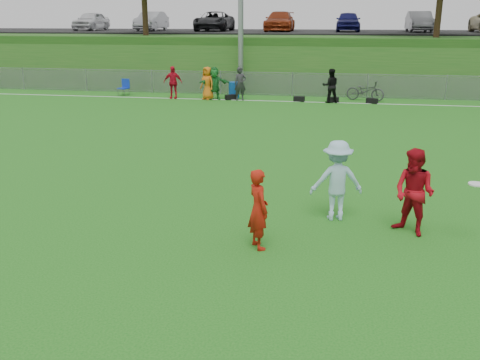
% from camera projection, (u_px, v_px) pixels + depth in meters
% --- Properties ---
extents(ground, '(120.00, 120.00, 0.00)m').
position_uv_depth(ground, '(209.00, 240.00, 10.46)').
color(ground, '#156515').
rests_on(ground, ground).
extents(sideline_far, '(60.00, 0.10, 0.01)m').
position_uv_depth(sideline_far, '(289.00, 101.00, 27.41)').
color(sideline_far, white).
rests_on(sideline_far, ground).
extents(fence, '(58.00, 0.06, 1.30)m').
position_uv_depth(fence, '(292.00, 84.00, 29.10)').
color(fence, gray).
rests_on(fence, ground).
extents(berm, '(120.00, 18.00, 3.00)m').
position_uv_depth(berm, '(305.00, 54.00, 39.21)').
color(berm, '#1B5117').
rests_on(berm, ground).
extents(parking_lot, '(120.00, 12.00, 0.10)m').
position_uv_depth(parking_lot, '(307.00, 32.00, 40.63)').
color(parking_lot, black).
rests_on(parking_lot, berm).
extents(car_row, '(32.04, 5.18, 1.44)m').
position_uv_depth(car_row, '(291.00, 21.00, 39.66)').
color(car_row, silver).
rests_on(car_row, parking_lot).
extents(spectator_row, '(9.20, 0.88, 1.69)m').
position_uv_depth(spectator_row, '(233.00, 84.00, 27.64)').
color(spectator_row, red).
rests_on(spectator_row, ground).
extents(gear_bags, '(7.85, 0.57, 0.26)m').
position_uv_depth(gear_bags, '(308.00, 99.00, 27.31)').
color(gear_bags, black).
rests_on(gear_bags, ground).
extents(player_red_left, '(0.61, 0.67, 1.54)m').
position_uv_depth(player_red_left, '(258.00, 209.00, 9.91)').
color(player_red_left, '#AE190C').
rests_on(player_red_left, ground).
extents(player_red_center, '(1.07, 1.05, 1.74)m').
position_uv_depth(player_red_center, '(414.00, 192.00, 10.52)').
color(player_red_center, '#AA0B17').
rests_on(player_red_center, ground).
extents(player_blue, '(1.23, 0.86, 1.73)m').
position_uv_depth(player_blue, '(337.00, 181.00, 11.31)').
color(player_blue, '#A1CCE0').
rests_on(player_blue, ground).
extents(frisbee, '(0.31, 0.31, 0.03)m').
position_uv_depth(frisbee, '(477.00, 184.00, 10.01)').
color(frisbee, white).
rests_on(frisbee, ground).
extents(recycling_bin, '(0.63, 0.63, 0.85)m').
position_uv_depth(recycling_bin, '(234.00, 90.00, 28.46)').
color(recycling_bin, '#0F4CA8').
rests_on(recycling_bin, ground).
extents(camp_chair, '(0.61, 0.62, 0.89)m').
position_uv_depth(camp_chair, '(124.00, 91.00, 29.43)').
color(camp_chair, '#102EAE').
rests_on(camp_chair, ground).
extents(bicycle, '(2.06, 1.18, 1.03)m').
position_uv_depth(bicycle, '(365.00, 91.00, 27.56)').
color(bicycle, '#2E2E31').
rests_on(bicycle, ground).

